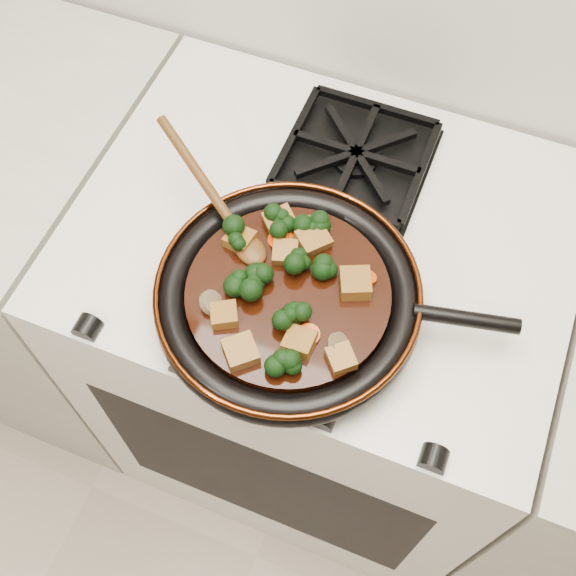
% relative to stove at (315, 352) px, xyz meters
% --- Properties ---
extents(stove, '(0.76, 0.60, 0.90)m').
position_rel_stove_xyz_m(stove, '(0.00, 0.00, 0.00)').
color(stove, silver).
rests_on(stove, ground).
extents(burner_grate_front, '(0.23, 0.23, 0.03)m').
position_rel_stove_xyz_m(burner_grate_front, '(0.00, -0.14, 0.46)').
color(burner_grate_front, black).
rests_on(burner_grate_front, stove).
extents(burner_grate_back, '(0.23, 0.23, 0.03)m').
position_rel_stove_xyz_m(burner_grate_back, '(0.00, 0.14, 0.46)').
color(burner_grate_back, black).
rests_on(burner_grate_back, stove).
extents(skillet, '(0.49, 0.37, 0.05)m').
position_rel_stove_xyz_m(skillet, '(0.00, -0.15, 0.49)').
color(skillet, black).
rests_on(skillet, burner_grate_front).
extents(braising_sauce, '(0.28, 0.28, 0.02)m').
position_rel_stove_xyz_m(braising_sauce, '(-0.00, -0.15, 0.50)').
color(braising_sauce, black).
rests_on(braising_sauce, skillet).
extents(tofu_cube_0, '(0.04, 0.04, 0.03)m').
position_rel_stove_xyz_m(tofu_cube_0, '(-0.09, -0.10, 0.52)').
color(tofu_cube_0, brown).
rests_on(tofu_cube_0, braising_sauce).
extents(tofu_cube_1, '(0.06, 0.06, 0.03)m').
position_rel_stove_xyz_m(tofu_cube_1, '(0.00, -0.07, 0.52)').
color(tofu_cube_1, brown).
rests_on(tofu_cube_1, braising_sauce).
extents(tofu_cube_2, '(0.04, 0.04, 0.03)m').
position_rel_stove_xyz_m(tofu_cube_2, '(0.04, -0.22, 0.52)').
color(tofu_cube_2, brown).
rests_on(tofu_cube_2, braising_sauce).
extents(tofu_cube_3, '(0.05, 0.05, 0.02)m').
position_rel_stove_xyz_m(tofu_cube_3, '(-0.06, -0.22, 0.52)').
color(tofu_cube_3, brown).
rests_on(tofu_cube_3, braising_sauce).
extents(tofu_cube_4, '(0.05, 0.05, 0.02)m').
position_rel_stove_xyz_m(tofu_cube_4, '(0.10, -0.22, 0.52)').
color(tofu_cube_4, brown).
rests_on(tofu_cube_4, braising_sauce).
extents(tofu_cube_5, '(0.06, 0.06, 0.02)m').
position_rel_stove_xyz_m(tofu_cube_5, '(-0.02, -0.26, 0.52)').
color(tofu_cube_5, brown).
rests_on(tofu_cube_5, braising_sauce).
extents(tofu_cube_6, '(0.06, 0.06, 0.03)m').
position_rel_stove_xyz_m(tofu_cube_6, '(0.08, -0.11, 0.52)').
color(tofu_cube_6, brown).
rests_on(tofu_cube_6, braising_sauce).
extents(tofu_cube_7, '(0.04, 0.05, 0.02)m').
position_rel_stove_xyz_m(tofu_cube_7, '(-0.03, -0.10, 0.52)').
color(tofu_cube_7, brown).
rests_on(tofu_cube_7, braising_sauce).
extents(tofu_cube_8, '(0.06, 0.06, 0.03)m').
position_rel_stove_xyz_m(tofu_cube_8, '(-0.05, -0.05, 0.52)').
color(tofu_cube_8, brown).
rests_on(tofu_cube_8, braising_sauce).
extents(broccoli_floret_0, '(0.08, 0.08, 0.06)m').
position_rel_stove_xyz_m(broccoli_floret_0, '(0.03, -0.19, 0.52)').
color(broccoli_floret_0, black).
rests_on(broccoli_floret_0, braising_sauce).
extents(broccoli_floret_1, '(0.07, 0.07, 0.08)m').
position_rel_stove_xyz_m(broccoli_floret_1, '(-0.06, -0.17, 0.52)').
color(broccoli_floret_1, black).
rests_on(broccoli_floret_1, braising_sauce).
extents(broccoli_floret_2, '(0.08, 0.09, 0.08)m').
position_rel_stove_xyz_m(broccoli_floret_2, '(-0.05, -0.06, 0.52)').
color(broccoli_floret_2, black).
rests_on(broccoli_floret_2, braising_sauce).
extents(broccoli_floret_3, '(0.08, 0.08, 0.07)m').
position_rel_stove_xyz_m(broccoli_floret_3, '(-0.10, -0.10, 0.52)').
color(broccoli_floret_3, black).
rests_on(broccoli_floret_3, braising_sauce).
extents(broccoli_floret_4, '(0.07, 0.08, 0.06)m').
position_rel_stove_xyz_m(broccoli_floret_4, '(-0.01, -0.05, 0.52)').
color(broccoli_floret_4, black).
rests_on(broccoli_floret_4, braising_sauce).
extents(broccoli_floret_5, '(0.08, 0.07, 0.06)m').
position_rel_stove_xyz_m(broccoli_floret_5, '(-0.04, -0.15, 0.52)').
color(broccoli_floret_5, black).
rests_on(broccoli_floret_5, braising_sauce).
extents(broccoli_floret_6, '(0.09, 0.09, 0.06)m').
position_rel_stove_xyz_m(broccoli_floret_6, '(0.04, -0.25, 0.52)').
color(broccoli_floret_6, black).
rests_on(broccoli_floret_6, braising_sauce).
extents(broccoli_floret_7, '(0.08, 0.08, 0.06)m').
position_rel_stove_xyz_m(broccoli_floret_7, '(-0.01, -0.11, 0.52)').
color(broccoli_floret_7, black).
rests_on(broccoli_floret_7, braising_sauce).
extents(broccoli_floret_8, '(0.07, 0.07, 0.07)m').
position_rel_stove_xyz_m(broccoli_floret_8, '(0.04, -0.10, 0.52)').
color(broccoli_floret_8, black).
rests_on(broccoli_floret_8, braising_sauce).
extents(carrot_coin_0, '(0.03, 0.03, 0.01)m').
position_rel_stove_xyz_m(carrot_coin_0, '(0.08, -0.12, 0.51)').
color(carrot_coin_0, '#CC3D05').
rests_on(carrot_coin_0, braising_sauce).
extents(carrot_coin_1, '(0.03, 0.03, 0.01)m').
position_rel_stove_xyz_m(carrot_coin_1, '(0.05, -0.20, 0.51)').
color(carrot_coin_1, '#CC3D05').
rests_on(carrot_coin_1, braising_sauce).
extents(carrot_coin_2, '(0.03, 0.03, 0.01)m').
position_rel_stove_xyz_m(carrot_coin_2, '(-0.04, -0.07, 0.51)').
color(carrot_coin_2, '#CC3D05').
rests_on(carrot_coin_2, braising_sauce).
extents(carrot_coin_3, '(0.03, 0.03, 0.02)m').
position_rel_stove_xyz_m(carrot_coin_3, '(0.01, -0.20, 0.51)').
color(carrot_coin_3, '#CC3D05').
rests_on(carrot_coin_3, braising_sauce).
extents(carrot_coin_4, '(0.03, 0.03, 0.02)m').
position_rel_stove_xyz_m(carrot_coin_4, '(-0.04, -0.08, 0.51)').
color(carrot_coin_4, '#CC3D05').
rests_on(carrot_coin_4, braising_sauce).
extents(carrot_coin_5, '(0.03, 0.03, 0.02)m').
position_rel_stove_xyz_m(carrot_coin_5, '(0.09, -0.09, 0.51)').
color(carrot_coin_5, '#CC3D05').
rests_on(carrot_coin_5, braising_sauce).
extents(mushroom_slice_0, '(0.03, 0.04, 0.03)m').
position_rel_stove_xyz_m(mushroom_slice_0, '(0.09, -0.20, 0.52)').
color(mushroom_slice_0, brown).
rests_on(mushroom_slice_0, braising_sauce).
extents(mushroom_slice_1, '(0.04, 0.04, 0.03)m').
position_rel_stove_xyz_m(mushroom_slice_1, '(-0.01, -0.05, 0.52)').
color(mushroom_slice_1, brown).
rests_on(mushroom_slice_1, braising_sauce).
extents(mushroom_slice_2, '(0.04, 0.05, 0.03)m').
position_rel_stove_xyz_m(mushroom_slice_2, '(-0.09, -0.21, 0.52)').
color(mushroom_slice_2, brown).
rests_on(mushroom_slice_2, braising_sauce).
extents(wooden_spoon, '(0.14, 0.11, 0.24)m').
position_rel_stove_xyz_m(wooden_spoon, '(-0.13, -0.07, 0.53)').
color(wooden_spoon, '#4F2F11').
rests_on(wooden_spoon, braising_sauce).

